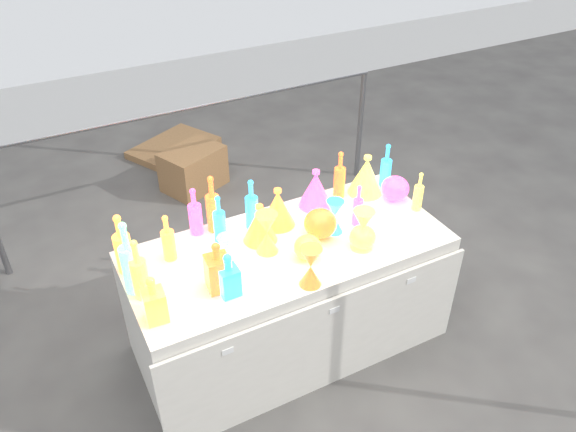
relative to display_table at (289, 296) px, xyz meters
name	(u,v)px	position (x,y,z in m)	size (l,w,h in m)	color
ground	(288,338)	(0.00, 0.01, -0.37)	(80.00, 80.00, 0.00)	slate
display_table	(289,296)	(0.00, 0.00, 0.00)	(1.84, 0.83, 0.75)	silver
cardboard_box_closed	(193,169)	(0.10, 2.01, -0.19)	(0.51, 0.37, 0.37)	#9D7147
cardboard_box_flat	(174,148)	(0.15, 2.74, -0.34)	(0.79, 0.56, 0.07)	#9D7147
bottle_0	(122,243)	(-0.85, 0.22, 0.55)	(0.09, 0.09, 0.35)	#F31639
bottle_1	(219,219)	(-0.31, 0.23, 0.52)	(0.07, 0.07, 0.29)	#1B9722
bottle_2	(213,204)	(-0.31, 0.34, 0.55)	(0.08, 0.08, 0.36)	orange
bottle_3	(195,211)	(-0.41, 0.36, 0.52)	(0.08, 0.08, 0.30)	#1F6DB7
bottle_4	(139,269)	(-0.83, -0.02, 0.55)	(0.08, 0.08, 0.35)	#126C71
bottle_5	(129,257)	(-0.85, 0.05, 0.58)	(0.09, 0.09, 0.42)	#BE2679
bottle_6	(168,237)	(-0.61, 0.21, 0.52)	(0.07, 0.07, 0.28)	#F31639
bottle_7	(252,204)	(-0.10, 0.26, 0.53)	(0.07, 0.07, 0.32)	#1B9722
decanter_0	(154,299)	(-0.81, -0.20, 0.50)	(0.10, 0.10, 0.26)	#F31639
decanter_1	(217,266)	(-0.47, -0.14, 0.52)	(0.12, 0.12, 0.28)	orange
decanter_2	(229,274)	(-0.44, -0.20, 0.50)	(0.10, 0.10, 0.25)	#1B9722
hourglass_0	(311,267)	(-0.05, -0.33, 0.49)	(0.11, 0.11, 0.23)	orange
hourglass_2	(363,230)	(0.35, -0.19, 0.50)	(0.12, 0.12, 0.24)	#126C71
hourglass_3	(228,254)	(-0.37, -0.03, 0.48)	(0.11, 0.11, 0.21)	#BE2679
hourglass_4	(267,233)	(-0.12, 0.02, 0.50)	(0.12, 0.12, 0.24)	#F31639
hourglass_5	(335,216)	(0.29, 0.00, 0.48)	(0.10, 0.10, 0.21)	#1B9722
globe_0	(308,248)	(0.05, -0.13, 0.44)	(0.15, 0.15, 0.12)	#F31639
globe_1	(362,238)	(0.36, -0.19, 0.44)	(0.15, 0.15, 0.12)	#126C71
globe_2	(320,225)	(0.20, 0.01, 0.45)	(0.19, 0.19, 0.15)	orange
globe_3	(395,190)	(0.80, 0.12, 0.45)	(0.17, 0.17, 0.14)	#1F6DB7
lampshade_0	(260,223)	(-0.11, 0.13, 0.49)	(0.20, 0.20, 0.23)	yellow
lampshade_1	(278,207)	(0.04, 0.22, 0.50)	(0.20, 0.20, 0.24)	yellow
lampshade_2	(316,188)	(0.33, 0.29, 0.50)	(0.21, 0.21, 0.25)	#1F6DB7
lampshade_3	(366,174)	(0.69, 0.27, 0.51)	(0.22, 0.22, 0.26)	#126C71
bottle_8	(386,166)	(0.83, 0.27, 0.53)	(0.07, 0.07, 0.31)	#1B9722
bottle_9	(340,175)	(0.52, 0.31, 0.53)	(0.07, 0.07, 0.31)	orange
bottle_10	(358,205)	(0.45, 0.01, 0.51)	(0.06, 0.06, 0.26)	#1F6DB7
bottle_11	(419,191)	(0.86, -0.03, 0.50)	(0.06, 0.06, 0.26)	#126C71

